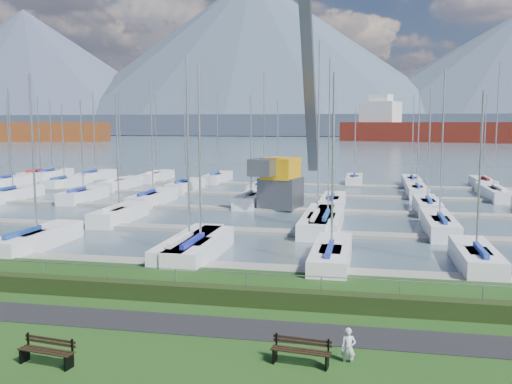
% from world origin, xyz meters
% --- Properties ---
extents(path, '(160.00, 2.00, 0.04)m').
position_xyz_m(path, '(0.00, -3.00, 0.01)').
color(path, black).
rests_on(path, grass).
extents(water, '(800.00, 540.00, 0.20)m').
position_xyz_m(water, '(0.00, 260.00, -0.40)').
color(water, '#475C69').
extents(hedge, '(80.00, 0.70, 0.70)m').
position_xyz_m(hedge, '(0.00, -0.40, 0.35)').
color(hedge, black).
rests_on(hedge, grass).
extents(fence, '(80.00, 0.04, 0.04)m').
position_xyz_m(fence, '(0.00, 0.00, 1.20)').
color(fence, gray).
rests_on(fence, grass).
extents(foothill, '(900.00, 80.00, 12.00)m').
position_xyz_m(foothill, '(0.00, 330.00, 6.00)').
color(foothill, '#3B4356').
rests_on(foothill, water).
extents(mountains, '(1190.00, 360.00, 115.00)m').
position_xyz_m(mountains, '(7.35, 404.62, 46.68)').
color(mountains, '#414B60').
rests_on(mountains, water).
extents(docks, '(90.00, 41.60, 0.25)m').
position_xyz_m(docks, '(0.00, 26.00, -0.22)').
color(docks, slate).
rests_on(docks, water).
extents(bench_left, '(1.84, 0.66, 0.85)m').
position_xyz_m(bench_left, '(-2.56, -7.05, 0.42)').
color(bench_left, black).
rests_on(bench_left, grass).
extents(bench_right, '(1.84, 0.64, 0.85)m').
position_xyz_m(bench_right, '(4.87, -5.57, 0.42)').
color(bench_right, black).
rests_on(bench_right, grass).
extents(person, '(0.45, 0.30, 1.21)m').
position_xyz_m(person, '(6.25, -5.12, 0.60)').
color(person, silver).
rests_on(person, grass).
extents(crane, '(4.82, 13.39, 22.35)m').
position_xyz_m(crane, '(-0.28, 27.95, 5.33)').
color(crane, '#56575E').
rests_on(crane, water).
extents(cargo_ship_mid, '(97.54, 48.60, 21.50)m').
position_xyz_m(cargo_ship_mid, '(38.91, 214.78, 3.56)').
color(cargo_ship_mid, maroon).
rests_on(cargo_ship_mid, water).
extents(sailboat_fleet, '(75.42, 48.97, 13.66)m').
position_xyz_m(sailboat_fleet, '(-1.81, 28.34, 5.32)').
color(sailboat_fleet, navy).
rests_on(sailboat_fleet, water).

